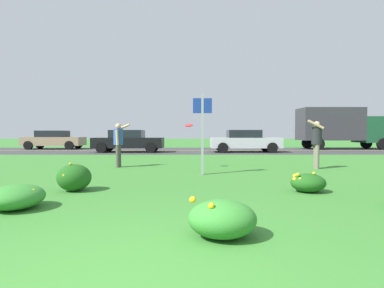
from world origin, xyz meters
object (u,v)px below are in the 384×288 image
object	(u,v)px
frisbee_red	(188,125)
car_silver_center_right	(243,141)
car_tan_leftmost	(52,140)
person_thrower_blue_shirt	(117,141)
person_catcher_dark_shirt	(315,140)
car_black_center_left	(127,141)
box_truck_dark_green	(339,126)
sign_post_near_path	(201,126)

from	to	relation	value
frisbee_red	car_silver_center_right	world-z (taller)	frisbee_red
car_silver_center_right	car_tan_leftmost	bearing A→B (deg)	164.68
person_thrower_blue_shirt	person_catcher_dark_shirt	world-z (taller)	person_catcher_dark_shirt
car_tan_leftmost	person_thrower_blue_shirt	bearing A→B (deg)	-57.53
car_black_center_left	box_truck_dark_green	xyz separation A→B (m)	(15.84, 3.92, 1.06)
car_black_center_left	car_silver_center_right	world-z (taller)	same
sign_post_near_path	person_catcher_dark_shirt	size ratio (longest dim) A/B	1.41
sign_post_near_path	car_black_center_left	bearing A→B (deg)	112.26
frisbee_red	box_truck_dark_green	bearing A→B (deg)	48.46
car_tan_leftmost	car_black_center_left	world-z (taller)	same
car_tan_leftmost	frisbee_red	bearing A→B (deg)	-51.03
car_black_center_left	box_truck_dark_green	world-z (taller)	box_truck_dark_green
person_thrower_blue_shirt	person_catcher_dark_shirt	bearing A→B (deg)	-4.00
sign_post_near_path	box_truck_dark_green	distance (m)	18.72
car_tan_leftmost	car_silver_center_right	bearing A→B (deg)	-15.32
car_black_center_left	box_truck_dark_green	size ratio (longest dim) A/B	0.67
sign_post_near_path	person_thrower_blue_shirt	world-z (taller)	sign_post_near_path
person_thrower_blue_shirt	car_silver_center_right	size ratio (longest dim) A/B	0.35
car_black_center_left	car_silver_center_right	bearing A→B (deg)	0.00
person_catcher_dark_shirt	car_silver_center_right	distance (m)	9.48
sign_post_near_path	car_black_center_left	xyz separation A→B (m)	(-4.48, 10.95, -0.72)
frisbee_red	car_silver_center_right	size ratio (longest dim) A/B	0.06
car_black_center_left	frisbee_red	bearing A→B (deg)	-66.53
person_thrower_blue_shirt	car_black_center_left	size ratio (longest dim) A/B	0.35
person_thrower_blue_shirt	car_silver_center_right	bearing A→B (deg)	55.55
car_silver_center_right	box_truck_dark_green	xyz separation A→B (m)	(8.20, 3.92, 1.06)
person_thrower_blue_shirt	frisbee_red	world-z (taller)	person_thrower_blue_shirt
sign_post_near_path	frisbee_red	xyz separation A→B (m)	(-0.42, 1.59, 0.05)
car_silver_center_right	person_thrower_blue_shirt	bearing A→B (deg)	-124.45
car_silver_center_right	frisbee_red	bearing A→B (deg)	-110.89
sign_post_near_path	car_black_center_left	size ratio (longest dim) A/B	0.53
sign_post_near_path	frisbee_red	world-z (taller)	sign_post_near_path
car_tan_leftmost	box_truck_dark_green	xyz separation A→B (m)	(22.53, -0.00, 1.06)
person_catcher_dark_shirt	sign_post_near_path	bearing A→B (deg)	-159.24
car_silver_center_right	car_black_center_left	bearing A→B (deg)	180.00
sign_post_near_path	person_thrower_blue_shirt	distance (m)	3.63
person_catcher_dark_shirt	car_tan_leftmost	bearing A→B (deg)	138.65
frisbee_red	person_thrower_blue_shirt	bearing A→B (deg)	170.68
car_silver_center_right	box_truck_dark_green	distance (m)	9.15
frisbee_red	car_silver_center_right	xyz separation A→B (m)	(3.57, 9.37, -0.76)
frisbee_red	car_silver_center_right	distance (m)	10.05
person_thrower_blue_shirt	car_silver_center_right	world-z (taller)	person_thrower_blue_shirt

